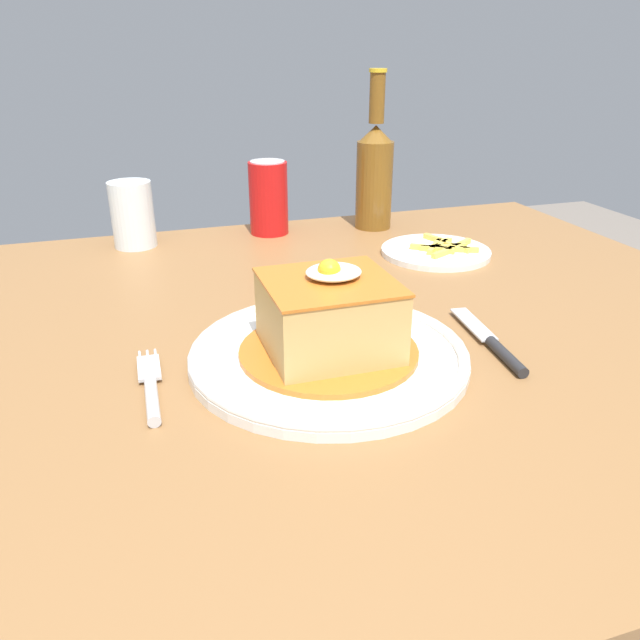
{
  "coord_description": "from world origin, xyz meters",
  "views": [
    {
      "loc": [
        -0.18,
        -0.64,
        1.05
      ],
      "look_at": [
        -0.0,
        -0.08,
        0.79
      ],
      "focal_mm": 34.71,
      "sensor_mm": 36.0,
      "label": 1
    }
  ],
  "objects": [
    {
      "name": "side_plate_fries",
      "position": [
        0.28,
        0.19,
        0.75
      ],
      "size": [
        0.17,
        0.17,
        0.02
      ],
      "color": "white",
      "rests_on": "dining_table"
    },
    {
      "name": "knife",
      "position": [
        0.18,
        -0.13,
        0.75
      ],
      "size": [
        0.03,
        0.17,
        0.01
      ],
      "color": "#262628",
      "rests_on": "dining_table"
    },
    {
      "name": "main_plate",
      "position": [
        -0.0,
        -0.1,
        0.76
      ],
      "size": [
        0.29,
        0.29,
        0.02
      ],
      "color": "white",
      "rests_on": "dining_table"
    },
    {
      "name": "soda_can",
      "position": [
        0.05,
        0.39,
        0.81
      ],
      "size": [
        0.07,
        0.07,
        0.12
      ],
      "color": "red",
      "rests_on": "dining_table"
    },
    {
      "name": "fork",
      "position": [
        -0.18,
        -0.11,
        0.75
      ],
      "size": [
        0.02,
        0.14,
        0.01
      ],
      "color": "silver",
      "rests_on": "dining_table"
    },
    {
      "name": "drinking_glass",
      "position": [
        -0.17,
        0.38,
        0.79
      ],
      "size": [
        0.07,
        0.07,
        0.1
      ],
      "color": "silver",
      "rests_on": "dining_table"
    },
    {
      "name": "sandwich_meal",
      "position": [
        -0.0,
        -0.1,
        0.8
      ],
      "size": [
        0.19,
        0.19,
        0.1
      ],
      "color": "#C66B23",
      "rests_on": "main_plate"
    },
    {
      "name": "dining_table",
      "position": [
        0.0,
        0.0,
        0.64
      ],
      "size": [
        1.19,
        0.91,
        0.75
      ],
      "color": "olive",
      "rests_on": "ground_plane"
    },
    {
      "name": "beer_bottle_amber",
      "position": [
        0.24,
        0.37,
        0.85
      ],
      "size": [
        0.06,
        0.06,
        0.27
      ],
      "color": "brown",
      "rests_on": "dining_table"
    }
  ]
}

